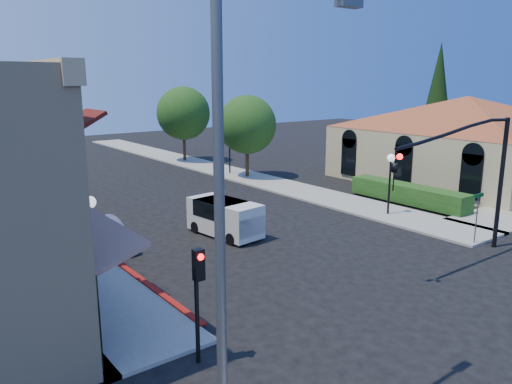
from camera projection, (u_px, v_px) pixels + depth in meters
ground at (418, 304)px, 17.38m from camera, size 120.00×120.00×0.00m
sidewalk_right at (213, 168)px, 43.47m from camera, size 3.50×50.00×0.12m
curb_red_strip at (137, 279)px, 19.49m from camera, size 0.25×10.00×0.06m
mission_building at (465, 131)px, 38.49m from camera, size 30.12×30.12×6.40m
hedge at (407, 204)px, 31.28m from camera, size 1.40×8.00×1.10m
conifer_far at (438, 93)px, 46.50m from camera, size 3.20×3.20×11.00m
street_tree_a at (247, 125)px, 38.71m from camera, size 4.56×4.56×6.48m
street_tree_b at (183, 113)px, 46.38m from camera, size 4.94×4.94×7.02m
signal_mast_arm at (478, 165)px, 21.10m from camera, size 8.01×0.39×6.00m
secondary_signal at (198, 285)px, 13.22m from camera, size 0.28×0.42×3.32m
cobra_streetlight at (235, 210)px, 9.25m from camera, size 3.60×0.25×9.31m
street_name_sign at (477, 210)px, 23.15m from camera, size 0.80×0.06×2.50m
lamppost_left_near at (91, 219)px, 17.94m from camera, size 0.44×0.44×3.57m
lamppost_left_far at (6, 166)px, 28.79m from camera, size 0.44×0.44×3.57m
lamppost_right_near at (390, 169)px, 28.01m from camera, size 0.44×0.44×3.57m
lamppost_right_far at (229, 141)px, 40.40m from camera, size 0.44×0.44×3.57m
white_van at (225, 216)px, 24.74m from camera, size 2.19×4.17×1.77m
parked_car_a at (114, 237)px, 22.88m from camera, size 1.37×3.26×1.10m
parked_car_b at (105, 231)px, 23.65m from camera, size 1.57×3.75×1.20m
parked_car_c at (48, 187)px, 33.33m from camera, size 1.86×4.12×1.17m
parked_car_d at (18, 172)px, 38.55m from camera, size 2.70×4.85×1.28m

